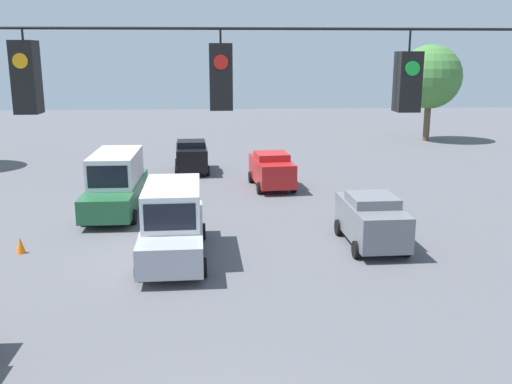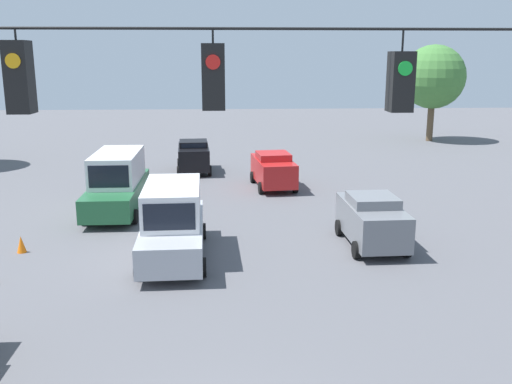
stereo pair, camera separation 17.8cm
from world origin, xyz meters
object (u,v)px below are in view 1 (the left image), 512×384
box_truck_silver_withflow_mid (173,221)px  tree_horizon_left (430,77)px  overhead_signal_span (219,178)px  sedan_red_oncoming_deep (272,169)px  traffic_cone_fourth (20,245)px  sedan_grey_oncoming_far (371,219)px  box_truck_green_withflow_far (116,182)px  sedan_black_withflow_deep (192,156)px

box_truck_silver_withflow_mid → tree_horizon_left: (-19.34, -27.75, 4.04)m
tree_horizon_left → overhead_signal_span: bearing=65.8°
sedan_red_oncoming_deep → traffic_cone_fourth: 14.37m
sedan_grey_oncoming_far → sedan_red_oncoming_deep: sedan_grey_oncoming_far is taller
overhead_signal_span → box_truck_green_withflow_far: (4.82, -18.08, -3.99)m
box_truck_green_withflow_far → tree_horizon_left: size_ratio=0.86×
sedan_black_withflow_deep → tree_horizon_left: bearing=-147.4°
overhead_signal_span → box_truck_silver_withflow_mid: size_ratio=3.62×
sedan_red_oncoming_deep → traffic_cone_fourth: (10.17, 10.12, -0.70)m
tree_horizon_left → traffic_cone_fourth: bearing=47.3°
traffic_cone_fourth → tree_horizon_left: tree_horizon_left is taller
sedan_black_withflow_deep → tree_horizon_left: tree_horizon_left is taller
traffic_cone_fourth → box_truck_silver_withflow_mid: bearing=173.3°
sedan_black_withflow_deep → tree_horizon_left: (-19.39, -12.38, 4.31)m
sedan_grey_oncoming_far → sedan_black_withflow_deep: sedan_black_withflow_deep is taller
traffic_cone_fourth → overhead_signal_span: bearing=121.0°
box_truck_silver_withflow_mid → sedan_black_withflow_deep: 15.38m
sedan_red_oncoming_deep → tree_horizon_left: size_ratio=0.56×
sedan_grey_oncoming_far → box_truck_green_withflow_far: 12.03m
sedan_grey_oncoming_far → traffic_cone_fourth: size_ratio=6.79×
sedan_red_oncoming_deep → box_truck_green_withflow_far: bearing=29.1°
sedan_grey_oncoming_far → tree_horizon_left: tree_horizon_left is taller
sedan_red_oncoming_deep → sedan_black_withflow_deep: sedan_black_withflow_deep is taller
box_truck_green_withflow_far → overhead_signal_span: bearing=104.9°
sedan_red_oncoming_deep → sedan_black_withflow_deep: 6.48m
box_truck_green_withflow_far → sedan_black_withflow_deep: box_truck_green_withflow_far is taller
box_truck_silver_withflow_mid → sedan_grey_oncoming_far: 7.46m
box_truck_green_withflow_far → sedan_red_oncoming_deep: 8.77m
sedan_grey_oncoming_far → traffic_cone_fourth: sedan_grey_oncoming_far is taller
overhead_signal_span → traffic_cone_fourth: size_ratio=35.57×
box_truck_silver_withflow_mid → sedan_grey_oncoming_far: size_ratio=1.45×
box_truck_green_withflow_far → sedan_black_withflow_deep: size_ratio=1.64×
sedan_red_oncoming_deep → tree_horizon_left: bearing=-131.1°
sedan_grey_oncoming_far → box_truck_silver_withflow_mid: bearing=5.7°
overhead_signal_span → sedan_grey_oncoming_far: size_ratio=5.24×
tree_horizon_left → sedan_grey_oncoming_far: bearing=66.2°
sedan_black_withflow_deep → box_truck_silver_withflow_mid: bearing=90.2°
box_truck_green_withflow_far → sedan_black_withflow_deep: bearing=-109.2°
box_truck_green_withflow_far → sedan_red_oncoming_deep: size_ratio=1.53×
overhead_signal_span → box_truck_green_withflow_far: 19.13m
overhead_signal_span → sedan_black_withflow_deep: size_ratio=5.34×
traffic_cone_fourth → tree_horizon_left: bearing=-132.7°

